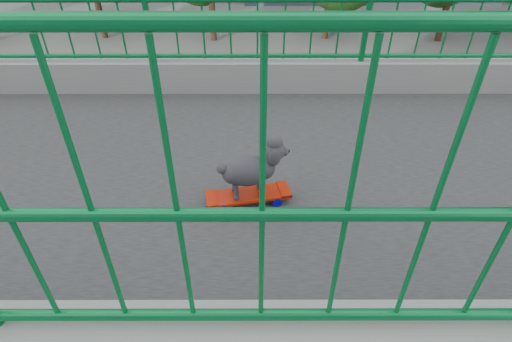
{
  "coord_description": "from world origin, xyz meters",
  "views": [
    {
      "loc": [
        2.25,
        -1.02,
        8.62
      ],
      "look_at": [
        -0.12,
        -1.02,
        6.91
      ],
      "focal_mm": 27.16,
      "sensor_mm": 36.0,
      "label": 1
    }
  ],
  "objects_px": {
    "skateboard": "(248,196)",
    "poodle": "(252,168)",
    "car_1": "(433,162)",
    "car_2": "(76,119)"
  },
  "relations": [
    {
      "from": "poodle",
      "to": "car_1",
      "type": "bearing_deg",
      "value": 134.54
    },
    {
      "from": "poodle",
      "to": "car_1",
      "type": "relative_size",
      "value": 0.1
    },
    {
      "from": "skateboard",
      "to": "car_1",
      "type": "xyz_separation_m",
      "value": [
        -9.55,
        6.44,
        -6.29
      ]
    },
    {
      "from": "skateboard",
      "to": "poodle",
      "type": "relative_size",
      "value": 1.26
    },
    {
      "from": "poodle",
      "to": "car_1",
      "type": "xyz_separation_m",
      "value": [
        -9.54,
        6.41,
        -6.51
      ]
    },
    {
      "from": "skateboard",
      "to": "car_2",
      "type": "relative_size",
      "value": 0.1
    },
    {
      "from": "car_1",
      "to": "car_2",
      "type": "distance_m",
      "value": 14.38
    },
    {
      "from": "poodle",
      "to": "skateboard",
      "type": "bearing_deg",
      "value": -90.0
    },
    {
      "from": "car_2",
      "to": "skateboard",
      "type": "bearing_deg",
      "value": -149.24
    },
    {
      "from": "skateboard",
      "to": "poodle",
      "type": "bearing_deg",
      "value": 90.0
    }
  ]
}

